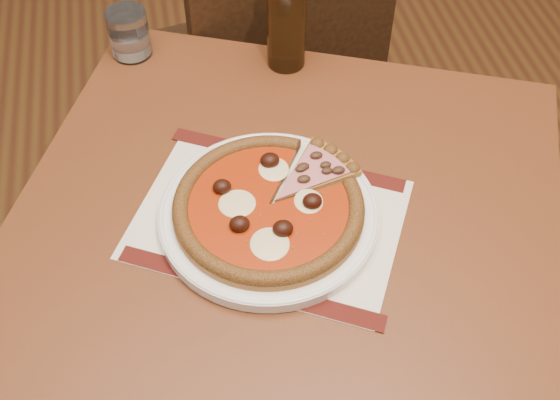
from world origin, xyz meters
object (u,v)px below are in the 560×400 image
(table, at_px, (282,263))
(pizza, at_px, (268,206))
(chair_far, at_px, (276,62))
(plate, at_px, (269,215))
(bottle, at_px, (286,21))
(water_glass, at_px, (129,33))

(table, height_order, pizza, pizza)
(chair_far, xyz_separation_m, plate, (-0.13, -0.62, 0.24))
(chair_far, xyz_separation_m, pizza, (-0.13, -0.62, 0.26))
(bottle, bearing_deg, chair_far, 83.19)
(chair_far, distance_m, pizza, 0.69)
(table, relative_size, chair_far, 1.15)
(table, distance_m, chair_far, 0.66)
(plate, distance_m, bottle, 0.37)
(plate, height_order, bottle, bottle)
(water_glass, height_order, bottle, bottle)
(pizza, distance_m, water_glass, 0.46)
(pizza, height_order, water_glass, water_glass)
(chair_far, relative_size, bottle, 4.07)
(chair_far, bearing_deg, water_glass, 22.41)
(chair_far, height_order, bottle, bottle)
(table, relative_size, plate, 3.29)
(bottle, bearing_deg, table, -102.25)
(table, bearing_deg, bottle, 77.75)
(bottle, bearing_deg, plate, -105.51)
(chair_far, bearing_deg, plate, 67.55)
(plate, height_order, water_glass, water_glass)
(plate, distance_m, pizza, 0.02)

